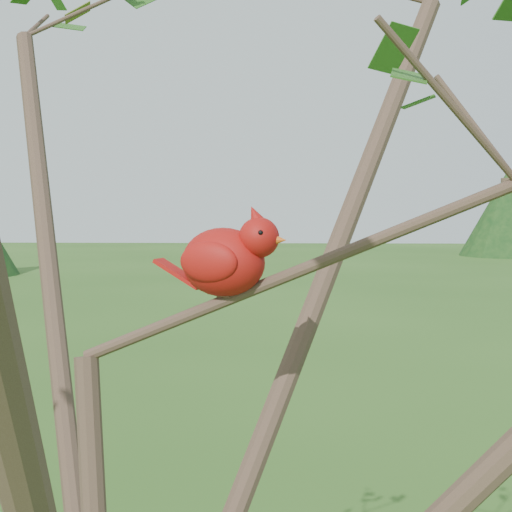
% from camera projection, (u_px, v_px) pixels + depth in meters
% --- Properties ---
extents(crabapple_tree, '(2.35, 2.05, 2.95)m').
position_uv_depth(crabapple_tree, '(115.00, 244.00, 0.90)').
color(crabapple_tree, '#402C22').
rests_on(crabapple_tree, ground).
extents(cardinal, '(0.20, 0.13, 0.14)m').
position_uv_depth(cardinal, '(228.00, 259.00, 1.00)').
color(cardinal, '#A5130E').
rests_on(cardinal, ground).
extents(distant_trees, '(41.36, 14.80, 3.61)m').
position_uv_depth(distant_trees, '(258.00, 222.00, 25.03)').
color(distant_trees, '#402C22').
rests_on(distant_trees, ground).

